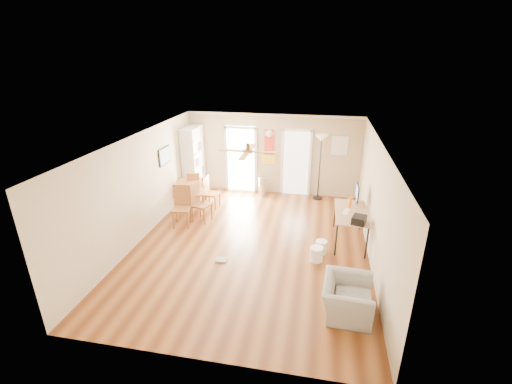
% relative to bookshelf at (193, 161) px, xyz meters
% --- Properties ---
extents(floor, '(7.00, 7.00, 0.00)m').
position_rel_bookshelf_xyz_m(floor, '(2.51, -2.97, -1.10)').
color(floor, brown).
rests_on(floor, ground).
extents(ceiling, '(5.50, 7.00, 0.00)m').
position_rel_bookshelf_xyz_m(ceiling, '(2.51, -2.97, 1.50)').
color(ceiling, silver).
rests_on(ceiling, floor).
extents(wall_back, '(5.50, 0.04, 2.60)m').
position_rel_bookshelf_xyz_m(wall_back, '(2.51, 0.53, 0.20)').
color(wall_back, beige).
rests_on(wall_back, floor).
extents(wall_front, '(5.50, 0.04, 2.60)m').
position_rel_bookshelf_xyz_m(wall_front, '(2.51, -6.47, 0.20)').
color(wall_front, beige).
rests_on(wall_front, floor).
extents(wall_left, '(0.04, 7.00, 2.60)m').
position_rel_bookshelf_xyz_m(wall_left, '(-0.24, -2.97, 0.20)').
color(wall_left, beige).
rests_on(wall_left, floor).
extents(wall_right, '(0.04, 7.00, 2.60)m').
position_rel_bookshelf_xyz_m(wall_right, '(5.26, -2.97, 0.20)').
color(wall_right, beige).
rests_on(wall_right, floor).
extents(crown_molding, '(5.50, 7.00, 0.08)m').
position_rel_bookshelf_xyz_m(crown_molding, '(2.51, -2.97, 1.46)').
color(crown_molding, white).
rests_on(crown_molding, wall_back).
extents(kitchen_doorway, '(0.90, 0.10, 2.10)m').
position_rel_bookshelf_xyz_m(kitchen_doorway, '(1.46, 0.52, -0.05)').
color(kitchen_doorway, white).
rests_on(kitchen_doorway, wall_back).
extents(bathroom_doorway, '(0.80, 0.10, 2.10)m').
position_rel_bookshelf_xyz_m(bathroom_doorway, '(3.26, 0.52, -0.05)').
color(bathroom_doorway, white).
rests_on(bathroom_doorway, wall_back).
extents(wall_decal, '(0.46, 0.03, 1.10)m').
position_rel_bookshelf_xyz_m(wall_decal, '(2.39, 0.51, 0.45)').
color(wall_decal, red).
rests_on(wall_decal, wall_back).
extents(ac_grille, '(0.50, 0.04, 0.60)m').
position_rel_bookshelf_xyz_m(ac_grille, '(4.56, 0.50, 0.60)').
color(ac_grille, white).
rests_on(ac_grille, wall_back).
extents(framed_poster, '(0.04, 0.66, 0.48)m').
position_rel_bookshelf_xyz_m(framed_poster, '(-0.21, -1.57, 0.60)').
color(framed_poster, black).
rests_on(framed_poster, wall_left).
extents(ceiling_fan, '(1.24, 1.24, 0.20)m').
position_rel_bookshelf_xyz_m(ceiling_fan, '(2.51, -3.27, 1.33)').
color(ceiling_fan, '#593819').
rests_on(ceiling_fan, ceiling).
extents(bookshelf, '(0.47, 1.00, 2.20)m').
position_rel_bookshelf_xyz_m(bookshelf, '(0.00, 0.00, 0.00)').
color(bookshelf, silver).
rests_on(bookshelf, floor).
extents(dining_table, '(1.25, 1.65, 0.73)m').
position_rel_bookshelf_xyz_m(dining_table, '(0.36, -1.26, -0.73)').
color(dining_table, '#9C6432').
rests_on(dining_table, floor).
extents(dining_chair_right_a, '(0.44, 0.44, 0.97)m').
position_rel_bookshelf_xyz_m(dining_chair_right_a, '(0.91, -1.02, -0.61)').
color(dining_chair_right_a, '#A96336').
rests_on(dining_chair_right_a, floor).
extents(dining_chair_right_b, '(0.53, 0.53, 1.07)m').
position_rel_bookshelf_xyz_m(dining_chair_right_b, '(0.91, -1.93, -0.56)').
color(dining_chair_right_b, '#8F5D2E').
rests_on(dining_chair_right_b, floor).
extents(dining_chair_near, '(0.52, 0.52, 1.09)m').
position_rel_bookshelf_xyz_m(dining_chair_near, '(0.47, -2.30, -0.55)').
color(dining_chair_near, '#915A2E').
rests_on(dining_chair_near, floor).
extents(dining_chair_far, '(0.49, 0.49, 0.94)m').
position_rel_bookshelf_xyz_m(dining_chair_far, '(0.20, -0.59, -0.63)').
color(dining_chair_far, '#9E6933').
rests_on(dining_chair_far, floor).
extents(trash_can, '(0.33, 0.33, 0.61)m').
position_rel_bookshelf_xyz_m(trash_can, '(2.23, 0.25, -0.79)').
color(trash_can, '#B3B3B5').
rests_on(trash_can, floor).
extents(torchiere_lamp, '(0.48, 0.48, 2.06)m').
position_rel_bookshelf_xyz_m(torchiere_lamp, '(4.01, 0.26, -0.07)').
color(torchiere_lamp, black).
rests_on(torchiere_lamp, floor).
extents(computer_desk, '(0.75, 1.51, 0.81)m').
position_rel_bookshelf_xyz_m(computer_desk, '(4.83, -2.35, -0.69)').
color(computer_desk, tan).
rests_on(computer_desk, floor).
extents(imac, '(0.19, 0.53, 0.49)m').
position_rel_bookshelf_xyz_m(imac, '(4.98, -1.86, -0.04)').
color(imac, black).
rests_on(imac, computer_desk).
extents(keyboard, '(0.19, 0.38, 0.01)m').
position_rel_bookshelf_xyz_m(keyboard, '(4.71, -2.38, -0.28)').
color(keyboard, silver).
rests_on(keyboard, computer_desk).
extents(printer, '(0.37, 0.40, 0.17)m').
position_rel_bookshelf_xyz_m(printer, '(4.96, -2.94, -0.20)').
color(printer, black).
rests_on(printer, computer_desk).
extents(orange_bottle, '(0.09, 0.09, 0.26)m').
position_rel_bookshelf_xyz_m(orange_bottle, '(4.81, -2.08, -0.16)').
color(orange_bottle, orange).
rests_on(orange_bottle, computer_desk).
extents(wastebasket_a, '(0.34, 0.34, 0.31)m').
position_rel_bookshelf_xyz_m(wastebasket_a, '(4.18, -3.01, -0.94)').
color(wastebasket_a, white).
rests_on(wastebasket_a, floor).
extents(wastebasket_b, '(0.31, 0.31, 0.33)m').
position_rel_bookshelf_xyz_m(wastebasket_b, '(4.08, -3.37, -0.93)').
color(wastebasket_b, white).
rests_on(wastebasket_b, floor).
extents(floor_cloth, '(0.27, 0.22, 0.04)m').
position_rel_bookshelf_xyz_m(floor_cloth, '(1.99, -3.77, -1.08)').
color(floor_cloth, '#999893').
rests_on(floor_cloth, floor).
extents(armchair, '(0.93, 1.04, 0.64)m').
position_rel_bookshelf_xyz_m(armchair, '(4.66, -4.97, -0.78)').
color(armchair, gray).
rests_on(armchair, floor).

